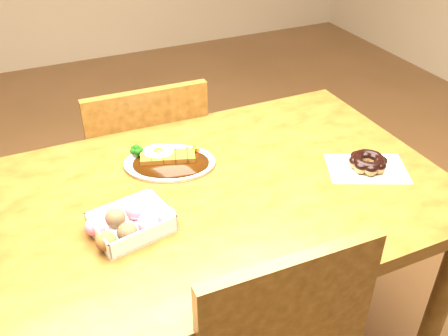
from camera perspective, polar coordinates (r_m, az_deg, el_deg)
name	(u,v)px	position (r m, az deg, el deg)	size (l,w,h in m)	color
table	(221,217)	(1.38, -0.40, -5.63)	(1.20, 0.80, 0.75)	#4C2D0F
chair_far	(145,174)	(1.87, -8.97, -0.69)	(0.43, 0.43, 0.87)	#4C2D0F
katsu_curry_plate	(168,161)	(1.41, -6.41, 0.85)	(0.30, 0.26, 0.05)	white
donut_box	(130,223)	(1.19, -10.69, -6.18)	(0.21, 0.16, 0.05)	white
pon_de_ring	(368,163)	(1.43, 16.11, 0.61)	(0.26, 0.23, 0.04)	silver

